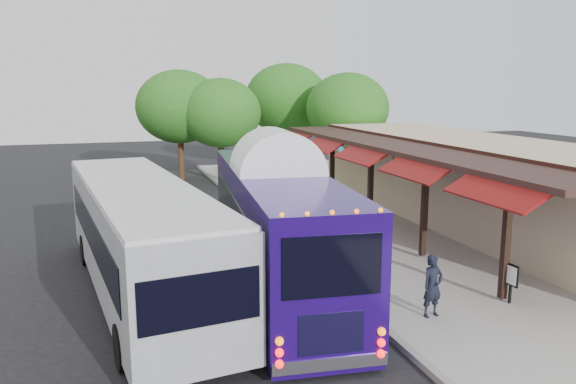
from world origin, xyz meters
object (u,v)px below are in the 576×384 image
object	(u,v)px
ped_a	(433,286)
ped_b	(332,226)
coach_bus	(277,221)
city_bus	(140,234)
ped_c	(268,190)
ped_d	(309,192)
sign_board	(511,277)

from	to	relation	value
ped_a	ped_b	size ratio (longest dim) A/B	0.79
coach_bus	city_bus	world-z (taller)	coach_bus
city_bus	ped_a	bearing A→B (deg)	-38.60
ped_b	ped_c	bearing A→B (deg)	-111.61
city_bus	ped_a	size ratio (longest dim) A/B	7.66
ped_d	sign_board	bearing A→B (deg)	87.64
city_bus	ped_d	world-z (taller)	city_bus
coach_bus	ped_d	distance (m)	9.81
ped_a	ped_b	distance (m)	5.61
ped_a	sign_board	xyz separation A→B (m)	(2.40, 0.11, -0.06)
ped_c	sign_board	bearing A→B (deg)	96.37
coach_bus	ped_a	size ratio (longest dim) A/B	7.37
ped_b	city_bus	bearing A→B (deg)	-8.44
coach_bus	ped_d	size ratio (longest dim) A/B	7.26
city_bus	ped_d	distance (m)	11.61
ped_d	ped_c	bearing A→B (deg)	-35.62
ped_b	ped_d	bearing A→B (deg)	-125.70
ped_a	ped_b	bearing A→B (deg)	84.85
coach_bus	ped_d	xyz separation A→B (m)	(4.18, 8.82, -1.00)
ped_d	ped_a	bearing A→B (deg)	76.61
ped_d	coach_bus	bearing A→B (deg)	57.14
ped_c	sign_board	distance (m)	13.59
city_bus	sign_board	distance (m)	9.94
ped_c	ped_d	size ratio (longest dim) A/B	1.02
sign_board	coach_bus	bearing A→B (deg)	142.74
ped_a	city_bus	bearing A→B (deg)	139.60
ped_b	ped_d	xyz separation A→B (m)	(1.67, 6.88, -0.19)
ped_a	ped_c	world-z (taller)	ped_c
ped_a	ped_d	world-z (taller)	ped_d
ped_a	sign_board	world-z (taller)	ped_a
ped_c	coach_bus	bearing A→B (deg)	70.19
city_bus	ped_b	bearing A→B (deg)	6.36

